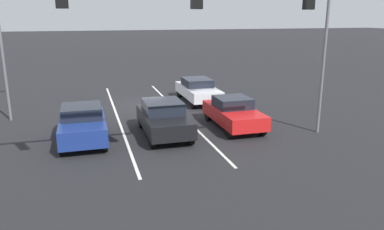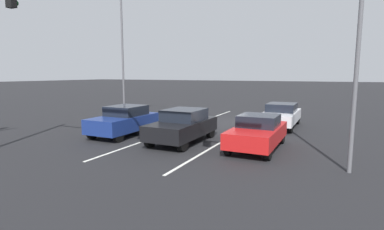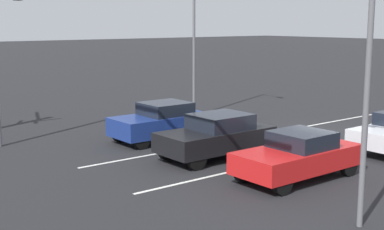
# 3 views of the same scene
# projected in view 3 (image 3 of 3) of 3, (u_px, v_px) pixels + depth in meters

# --- Properties ---
(ground_plane) EXTENTS (240.00, 240.00, 0.00)m
(ground_plane) POSITION_uv_depth(u_px,v_px,m) (327.00, 135.00, 23.33)
(ground_plane) COLOR black
(lane_stripe_left_divider) EXTENTS (0.12, 17.03, 0.01)m
(lane_stripe_left_divider) POSITION_uv_depth(u_px,v_px,m) (323.00, 150.00, 20.44)
(lane_stripe_left_divider) COLOR silver
(lane_stripe_left_divider) RESTS_ON ground_plane
(lane_stripe_center_divider) EXTENTS (0.12, 17.03, 0.01)m
(lane_stripe_center_divider) POSITION_uv_depth(u_px,v_px,m) (258.00, 135.00, 23.15)
(lane_stripe_center_divider) COLOR silver
(lane_stripe_center_divider) RESTS_ON ground_plane
(car_navy_rightlane_front) EXTENTS (1.92, 4.03, 1.58)m
(car_navy_rightlane_front) POSITION_uv_depth(u_px,v_px,m) (161.00, 121.00, 22.07)
(car_navy_rightlane_front) COLOR navy
(car_navy_rightlane_front) RESTS_ON ground_plane
(car_red_leftlane_front) EXTENTS (1.86, 4.25, 1.49)m
(car_red_leftlane_front) POSITION_uv_depth(u_px,v_px,m) (298.00, 155.00, 16.65)
(car_red_leftlane_front) COLOR red
(car_red_leftlane_front) RESTS_ON ground_plane
(car_black_midlane_front) EXTENTS (1.93, 4.30, 1.59)m
(car_black_midlane_front) POSITION_uv_depth(u_px,v_px,m) (217.00, 135.00, 19.23)
(car_black_midlane_front) COLOR black
(car_black_midlane_front) RESTS_ON ground_plane
(traffic_signal_gantry) EXTENTS (12.72, 0.37, 7.02)m
(traffic_signal_gantry) POSITION_uv_depth(u_px,v_px,m) (34.00, 7.00, 16.97)
(traffic_signal_gantry) COLOR slate
(traffic_signal_gantry) RESTS_ON ground_plane
(street_lamp_right_shoulder) EXTENTS (1.95, 0.24, 9.36)m
(street_lamp_right_shoulder) POSITION_uv_depth(u_px,v_px,m) (196.00, 13.00, 26.83)
(street_lamp_right_shoulder) COLOR slate
(street_lamp_right_shoulder) RESTS_ON ground_plane
(street_lamp_left_shoulder) EXTENTS (1.78, 0.24, 8.34)m
(street_lamp_left_shoulder) POSITION_uv_depth(u_px,v_px,m) (364.00, 26.00, 12.20)
(street_lamp_left_shoulder) COLOR slate
(street_lamp_left_shoulder) RESTS_ON ground_plane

